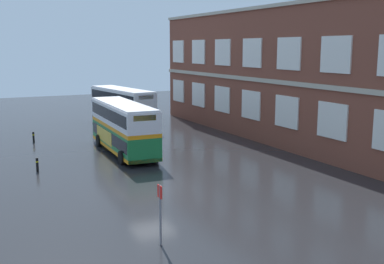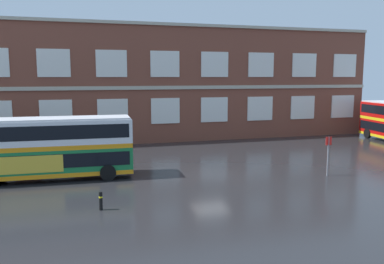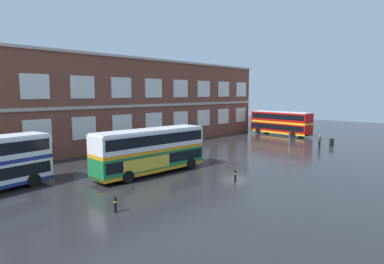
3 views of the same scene
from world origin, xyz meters
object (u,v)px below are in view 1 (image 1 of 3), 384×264
object	(u,v)px
bus_stand_flag	(160,209)
safety_bollard_east	(37,164)
double_decker_near	(122,106)
double_decker_middle	(123,127)
safety_bollard_west	(33,137)

from	to	relation	value
bus_stand_flag	safety_bollard_east	size ratio (longest dim) A/B	2.84
bus_stand_flag	double_decker_near	bearing A→B (deg)	164.71
bus_stand_flag	double_decker_middle	bearing A→B (deg)	166.49
bus_stand_flag	safety_bollard_west	size ratio (longest dim) A/B	2.84
double_decker_middle	bus_stand_flag	size ratio (longest dim) A/B	4.11
double_decker_near	bus_stand_flag	size ratio (longest dim) A/B	4.16
double_decker_middle	safety_bollard_west	size ratio (longest dim) A/B	11.67
double_decker_near	bus_stand_flag	distance (m)	32.39
safety_bollard_west	safety_bollard_east	world-z (taller)	same
double_decker_near	safety_bollard_west	size ratio (longest dim) A/B	11.83
safety_bollard_east	bus_stand_flag	bearing A→B (deg)	10.58
double_decker_near	bus_stand_flag	world-z (taller)	double_decker_near
safety_bollard_west	bus_stand_flag	bearing A→B (deg)	3.45
double_decker_middle	bus_stand_flag	distance (m)	18.80
double_decker_middle	safety_bollard_west	bearing A→B (deg)	-142.51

